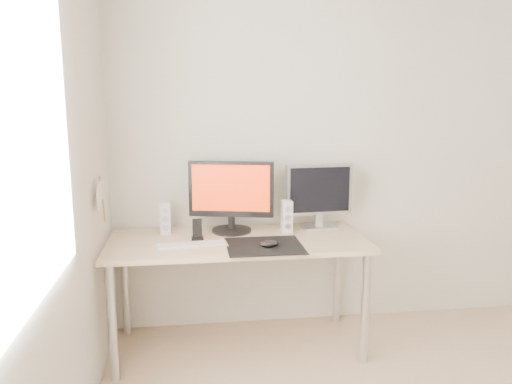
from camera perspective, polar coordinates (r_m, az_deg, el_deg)
wall_back at (r=3.59m, az=12.25°, el=4.96°), size 3.50×0.00×3.50m
wall_left at (r=1.73m, az=-25.51°, el=-1.91°), size 0.00×3.50×3.50m
window_pane at (r=1.70m, az=-25.81°, el=6.37°), size 0.00×1.30×1.30m
mousepad at (r=2.97m, az=0.98°, el=-6.18°), size 0.45×0.40×0.00m
mouse at (r=2.94m, az=1.46°, el=-5.94°), size 0.11×0.06×0.04m
desk at (r=3.15m, az=-2.10°, el=-6.72°), size 1.60×0.70×0.73m
main_monitor at (r=3.22m, az=-2.86°, el=-0.22°), size 0.55×0.31×0.47m
second_monitor at (r=3.35m, az=7.22°, el=-0.10°), size 0.45×0.17×0.43m
speaker_left at (r=3.27m, az=-10.31°, el=-2.93°), size 0.07×0.08×0.21m
speaker_right at (r=3.26m, az=3.54°, el=-2.80°), size 0.07×0.08×0.21m
keyboard at (r=2.99m, az=-7.33°, el=-6.03°), size 0.43×0.16×0.02m
phone_dock at (r=3.12m, az=-6.72°, el=-4.69°), size 0.07×0.06×0.13m
pennant at (r=2.94m, az=-17.35°, el=-0.50°), size 0.01×0.23×0.29m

